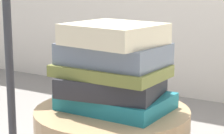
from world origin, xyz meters
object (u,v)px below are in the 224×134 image
object	(u,v)px
book_charcoal	(111,85)
book_olive	(111,71)
book_slate	(114,54)
book_teal	(116,101)
book_cream	(114,34)

from	to	relation	value
book_charcoal	book_olive	world-z (taller)	book_olive
book_olive	book_slate	bearing A→B (deg)	85.62
book_teal	book_olive	bearing A→B (deg)	-113.63
book_olive	book_cream	distance (m)	0.10
book_teal	book_olive	world-z (taller)	book_olive
book_charcoal	book_olive	size ratio (longest dim) A/B	0.89
book_teal	book_charcoal	world-z (taller)	book_charcoal
book_charcoal	book_olive	distance (m)	0.04
book_olive	book_cream	size ratio (longest dim) A/B	1.27
book_olive	book_cream	bearing A→B (deg)	1.84
book_teal	book_cream	world-z (taller)	book_cream
book_charcoal	book_olive	bearing A→B (deg)	-92.73
book_teal	book_olive	distance (m)	0.09
book_teal	book_slate	distance (m)	0.13
book_slate	book_cream	world-z (taller)	book_cream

